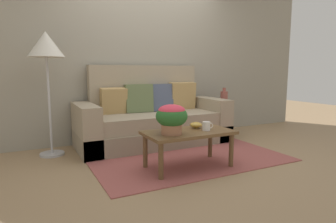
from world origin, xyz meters
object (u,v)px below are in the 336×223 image
(potted_plant, at_px, (172,116))
(snack_bowl, at_px, (196,125))
(floor_lamp, at_px, (46,50))
(table_vase, at_px, (224,96))
(side_table, at_px, (223,112))
(couch, at_px, (153,120))
(coffee_table, at_px, (189,136))
(coffee_mug, at_px, (207,126))

(potted_plant, relative_size, snack_bowl, 2.37)
(floor_lamp, relative_size, table_vase, 6.34)
(side_table, distance_m, table_vase, 0.27)
(potted_plant, height_order, snack_bowl, potted_plant)
(floor_lamp, height_order, table_vase, floor_lamp)
(couch, xyz_separation_m, potted_plant, (-0.32, -1.25, 0.26))
(couch, xyz_separation_m, coffee_table, (-0.08, -1.20, 0.01))
(potted_plant, relative_size, coffee_mug, 2.50)
(side_table, height_order, coffee_mug, side_table)
(coffee_mug, bearing_deg, side_table, 46.39)
(floor_lamp, xyz_separation_m, table_vase, (2.76, 0.01, -0.68))
(potted_plant, height_order, table_vase, table_vase)
(coffee_table, bearing_deg, floor_lamp, 137.79)
(couch, distance_m, floor_lamp, 1.73)
(coffee_table, bearing_deg, couch, 85.98)
(coffee_table, bearing_deg, snack_bowl, 32.68)
(table_vase, bearing_deg, side_table, 77.98)
(table_vase, bearing_deg, potted_plant, -142.58)
(couch, relative_size, snack_bowl, 15.61)
(coffee_mug, distance_m, table_vase, 1.79)
(side_table, xyz_separation_m, potted_plant, (-1.67, -1.29, 0.23))
(coffee_table, distance_m, table_vase, 1.90)
(side_table, distance_m, floor_lamp, 2.93)
(couch, distance_m, table_vase, 1.38)
(floor_lamp, height_order, potted_plant, floor_lamp)
(coffee_table, height_order, potted_plant, potted_plant)
(side_table, height_order, floor_lamp, floor_lamp)
(couch, relative_size, coffee_table, 2.24)
(floor_lamp, distance_m, table_vase, 2.85)
(side_table, height_order, potted_plant, potted_plant)
(potted_plant, distance_m, table_vase, 2.10)
(coffee_table, distance_m, potted_plant, 0.35)
(couch, height_order, floor_lamp, floor_lamp)
(snack_bowl, relative_size, table_vase, 0.58)
(side_table, relative_size, coffee_mug, 4.10)
(couch, xyz_separation_m, snack_bowl, (0.08, -1.09, 0.10))
(snack_bowl, bearing_deg, coffee_mug, -77.02)
(floor_lamp, relative_size, coffee_mug, 11.63)
(coffee_table, relative_size, potted_plant, 2.95)
(couch, xyz_separation_m, table_vase, (1.34, 0.03, 0.30))
(side_table, bearing_deg, coffee_mug, -133.61)
(coffee_mug, bearing_deg, coffee_table, 163.60)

